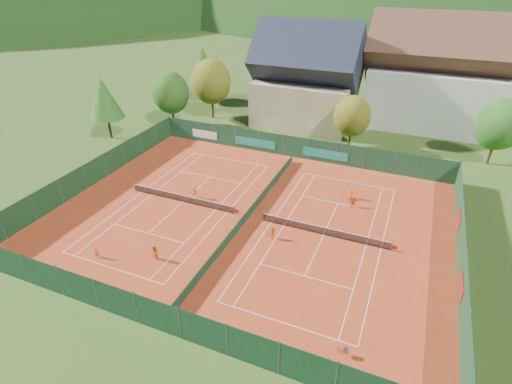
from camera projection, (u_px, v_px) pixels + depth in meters
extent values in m
plane|color=#2E4B17|center=(249.00, 218.00, 41.67)|extent=(600.00, 600.00, 0.00)
cube|color=#A63418|center=(249.00, 217.00, 41.66)|extent=(40.00, 32.00, 0.01)
cube|color=white|center=(230.00, 159.00, 53.81)|extent=(10.97, 0.06, 0.00)
cube|color=white|center=(110.00, 267.00, 34.83)|extent=(10.97, 0.06, 0.00)
cube|color=white|center=(142.00, 192.00, 46.15)|extent=(0.06, 23.77, 0.00)
cube|color=white|center=(227.00, 212.00, 42.49)|extent=(0.06, 23.77, 0.00)
cube|color=white|center=(152.00, 195.00, 45.70)|extent=(0.06, 23.77, 0.00)
cube|color=white|center=(216.00, 210.00, 42.95)|extent=(0.06, 23.77, 0.00)
cube|color=white|center=(210.00, 177.00, 49.43)|extent=(8.23, 0.06, 0.00)
cube|color=white|center=(148.00, 233.00, 39.21)|extent=(8.23, 0.06, 0.00)
cube|color=white|center=(183.00, 202.00, 44.32)|extent=(0.06, 12.80, 0.00)
cube|color=white|center=(348.00, 181.00, 48.47)|extent=(10.97, 0.06, 0.00)
cube|color=white|center=(283.00, 323.00, 29.49)|extent=(10.97, 0.06, 0.00)
cube|color=white|center=(271.00, 223.00, 40.81)|extent=(0.06, 23.77, 0.00)
cube|color=white|center=(381.00, 248.00, 37.15)|extent=(0.06, 23.77, 0.00)
cube|color=white|center=(284.00, 226.00, 40.36)|extent=(0.06, 23.77, 0.00)
cube|color=white|center=(366.00, 245.00, 37.61)|extent=(0.06, 23.77, 0.00)
cube|color=white|center=(338.00, 203.00, 44.09)|extent=(8.23, 0.06, 0.00)
cube|color=white|center=(305.00, 276.00, 33.87)|extent=(8.23, 0.06, 0.00)
cube|color=white|center=(324.00, 235.00, 38.98)|extent=(0.06, 12.80, 0.00)
cylinder|color=#59595B|center=(135.00, 187.00, 46.21)|extent=(0.10, 0.10, 1.02)
cylinder|color=#59595B|center=(235.00, 210.00, 41.94)|extent=(0.10, 0.10, 1.02)
cube|color=black|center=(182.00, 198.00, 44.10)|extent=(12.80, 0.02, 0.86)
cube|color=white|center=(182.00, 195.00, 43.88)|extent=(12.80, 0.04, 0.06)
cube|color=red|center=(237.00, 211.00, 41.88)|extent=(0.40, 0.04, 0.40)
cylinder|color=#59595B|center=(263.00, 217.00, 40.87)|extent=(0.10, 0.10, 1.02)
cylinder|color=#59595B|center=(392.00, 246.00, 36.60)|extent=(0.10, 0.10, 1.02)
cube|color=black|center=(324.00, 231.00, 38.76)|extent=(12.80, 0.02, 0.86)
cube|color=white|center=(324.00, 227.00, 38.54)|extent=(12.80, 0.04, 0.06)
cube|color=red|center=(395.00, 248.00, 36.54)|extent=(0.40, 0.04, 0.40)
cube|color=#143720|center=(249.00, 213.00, 41.41)|extent=(0.03, 28.80, 1.00)
cube|color=#163D24|center=(296.00, 147.00, 53.68)|extent=(40.00, 0.04, 3.00)
cube|color=teal|center=(255.00, 143.00, 55.79)|extent=(6.00, 0.03, 1.20)
cube|color=teal|center=(325.00, 154.00, 52.45)|extent=(6.00, 0.03, 1.20)
cube|color=silver|center=(205.00, 134.00, 58.46)|extent=(4.00, 0.03, 1.20)
cube|color=#12331C|center=(158.00, 316.00, 28.13)|extent=(40.00, 0.04, 3.00)
cube|color=#15391C|center=(95.00, 171.00, 47.58)|extent=(0.04, 32.00, 3.00)
cube|color=#14381D|center=(462.00, 253.00, 34.23)|extent=(0.04, 32.00, 3.00)
cube|color=#B21414|center=(461.00, 285.00, 31.21)|extent=(0.03, 3.00, 1.20)
cube|color=#B21414|center=(459.00, 219.00, 39.19)|extent=(0.03, 3.00, 1.20)
cube|color=beige|center=(305.00, 101.00, 64.86)|extent=(15.00, 12.00, 7.00)
cube|color=#1E2333|center=(308.00, 60.00, 61.60)|extent=(16.20, 12.00, 12.00)
cube|color=silver|center=(433.00, 98.00, 62.81)|extent=(20.00, 11.00, 9.00)
cube|color=brown|center=(444.00, 50.00, 59.17)|extent=(21.60, 11.00, 11.00)
cylinder|color=#432F17|center=(173.00, 117.00, 64.27)|extent=(0.36, 0.36, 2.80)
ellipsoid|color=#255317|center=(171.00, 93.00, 62.26)|extent=(5.72, 5.72, 6.58)
cylinder|color=#462D19|center=(213.00, 108.00, 67.64)|extent=(0.36, 0.36, 3.15)
ellipsoid|color=olive|center=(211.00, 82.00, 65.38)|extent=(6.44, 6.44, 7.40)
cylinder|color=#432D18|center=(205.00, 91.00, 75.94)|extent=(0.36, 0.36, 3.50)
cone|color=#2C5919|center=(203.00, 64.00, 73.43)|extent=(5.60, 5.60, 6.50)
cylinder|color=#492C1A|center=(349.00, 140.00, 56.61)|extent=(0.36, 0.36, 2.45)
ellipsoid|color=olive|center=(352.00, 116.00, 54.85)|extent=(5.01, 5.01, 5.76)
cylinder|color=#463219|center=(490.00, 154.00, 52.11)|extent=(0.36, 0.36, 2.80)
ellipsoid|color=#255E1A|center=(499.00, 125.00, 50.10)|extent=(5.72, 5.72, 6.58)
cylinder|color=#422617|center=(110.00, 128.00, 59.80)|extent=(0.36, 0.36, 3.15)
cone|color=#295E1B|center=(104.00, 98.00, 57.54)|extent=(5.04, 5.04, 5.85)
cylinder|color=#4C321B|center=(496.00, 115.00, 64.04)|extent=(0.36, 0.36, 3.50)
ellipsoid|color=olive|center=(506.00, 84.00, 61.54)|extent=(7.15, 7.15, 8.22)
ellipsoid|color=black|center=(421.00, 62.00, 299.07)|extent=(440.00, 440.00, 242.00)
ellipsoid|color=black|center=(39.00, 65.00, 260.73)|extent=(340.00, 340.00, 204.00)
cylinder|color=slate|center=(343.00, 353.00, 26.75)|extent=(0.02, 0.02, 0.80)
cylinder|color=slate|center=(347.00, 355.00, 26.65)|extent=(0.02, 0.02, 0.80)
cylinder|color=slate|center=(344.00, 350.00, 26.99)|extent=(0.02, 0.02, 0.80)
cylinder|color=slate|center=(348.00, 351.00, 26.89)|extent=(0.02, 0.02, 0.80)
cube|color=slate|center=(346.00, 351.00, 26.74)|extent=(0.34, 0.34, 0.30)
ellipsoid|color=#CCD833|center=(346.00, 350.00, 26.73)|extent=(0.28, 0.28, 0.16)
sphere|color=#CCD833|center=(121.00, 237.00, 38.63)|extent=(0.07, 0.07, 0.07)
sphere|color=#CCD833|center=(271.00, 291.00, 32.28)|extent=(0.07, 0.07, 0.07)
sphere|color=#CCD833|center=(288.00, 217.00, 41.64)|extent=(0.07, 0.07, 0.07)
sphere|color=#CCD833|center=(252.00, 167.00, 51.67)|extent=(0.07, 0.07, 0.07)
imported|color=#F65A15|center=(97.00, 252.00, 35.73)|extent=(0.52, 0.42, 1.22)
imported|color=orange|center=(155.00, 253.00, 35.38)|extent=(0.92, 0.86, 1.50)
imported|color=#FA5F16|center=(195.00, 191.00, 44.82)|extent=(1.01, 0.60, 1.54)
imported|color=orange|center=(272.00, 233.00, 38.16)|extent=(0.73, 0.84, 1.36)
imported|color=orange|center=(351.00, 193.00, 44.61)|extent=(0.85, 0.70, 1.48)
imported|color=#CD5112|center=(353.00, 202.00, 43.13)|extent=(1.23, 0.82, 1.28)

